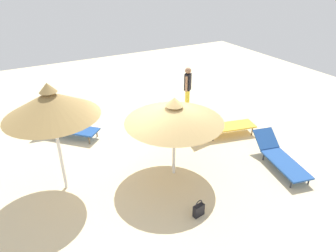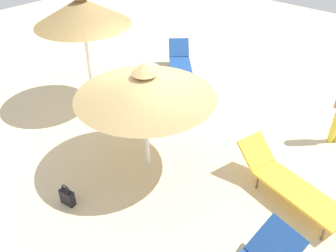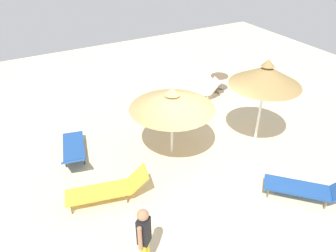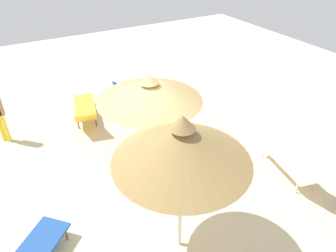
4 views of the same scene
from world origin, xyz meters
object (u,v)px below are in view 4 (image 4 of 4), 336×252
Objects in this scene: lounge_chair_back at (297,166)px; parasol_umbrella_front at (182,145)px; handbag at (211,136)px; lounge_chair_far_right at (144,91)px; lounge_chair_center at (85,110)px; parasol_umbrella_near_right at (149,91)px.

parasol_umbrella_front is at bearing 3.39° from lounge_chair_back.
lounge_chair_far_right is at bearing -79.86° from handbag.
parasol_umbrella_front is 1.28× the size of lounge_chair_far_right.
lounge_chair_center is 3.99m from handbag.
parasol_umbrella_front reaches higher than lounge_chair_far_right.
lounge_chair_far_right reaches higher than handbag.
lounge_chair_center is 2.25m from lounge_chair_far_right.
lounge_chair_back is (-3.38, -0.20, -2.01)m from parasol_umbrella_front.
parasol_umbrella_front is 4.22m from handbag.
parasol_umbrella_near_right is at bearing -10.57° from handbag.
lounge_chair_center is at bearing -67.42° from parasol_umbrella_near_right.
handbag is (-2.79, 2.84, -0.21)m from lounge_chair_center.
lounge_chair_center is (1.05, -2.52, -1.49)m from parasol_umbrella_near_right.
parasol_umbrella_near_right is 3.94m from lounge_chair_back.
lounge_chair_center is 5.00× the size of handbag.
parasol_umbrella_near_right reaches higher than handbag.
handbag is (0.82, -2.29, -0.23)m from lounge_chair_back.
parasol_umbrella_near_right reaches higher than lounge_chair_center.
parasol_umbrella_front is 5.71m from lounge_chair_center.
lounge_chair_back is 4.62× the size of handbag.
lounge_chair_center is at bearing -87.59° from parasol_umbrella_front.
parasol_umbrella_front is at bearing 73.72° from parasol_umbrella_near_right.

